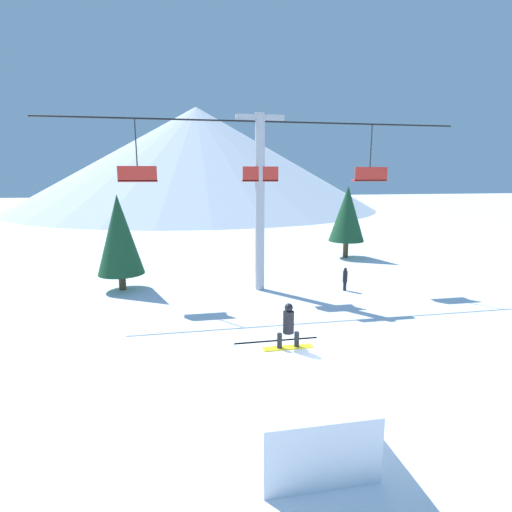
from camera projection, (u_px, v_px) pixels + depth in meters
ground_plane at (331, 422)px, 9.77m from camera, size 220.00×220.00×0.00m
mountain_ridge at (197, 158)px, 72.91m from camera, size 64.04×64.04×17.95m
snow_ramp at (295, 401)px, 9.39m from camera, size 2.35×3.96×1.41m
snowboarder at (288, 326)px, 10.50m from camera, size 1.35×0.29×1.24m
chairlift at (260, 192)px, 20.14m from camera, size 20.88×0.48×8.92m
pine_tree_near at (119, 235)px, 20.55m from camera, size 2.38×2.38×5.00m
pine_tree_far at (347, 214)px, 28.79m from camera, size 2.55×2.55×5.21m
distant_skier at (345, 278)px, 20.80m from camera, size 0.24×0.24×1.23m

